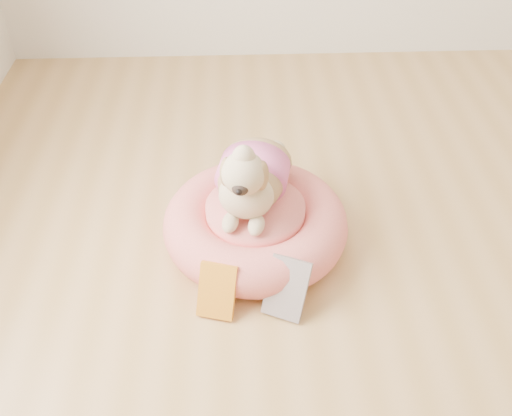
{
  "coord_description": "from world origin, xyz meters",
  "views": [
    {
      "loc": [
        -0.79,
        -0.74,
        1.44
      ],
      "look_at": [
        -0.73,
        0.7,
        0.2
      ],
      "focal_mm": 40.0,
      "sensor_mm": 36.0,
      "label": 1
    }
  ],
  "objects_px": {
    "book_white": "(287,288)",
    "book_yellow": "(217,291)",
    "dog": "(251,164)",
    "pet_bed": "(255,224)"
  },
  "relations": [
    {
      "from": "book_white",
      "to": "book_yellow",
      "type": "bearing_deg",
      "value": -156.24
    },
    {
      "from": "dog",
      "to": "pet_bed",
      "type": "bearing_deg",
      "value": -43.34
    },
    {
      "from": "pet_bed",
      "to": "book_yellow",
      "type": "bearing_deg",
      "value": -113.37
    },
    {
      "from": "book_yellow",
      "to": "book_white",
      "type": "bearing_deg",
      "value": 14.35
    },
    {
      "from": "pet_bed",
      "to": "book_yellow",
      "type": "distance_m",
      "value": 0.34
    },
    {
      "from": "dog",
      "to": "book_yellow",
      "type": "relative_size",
      "value": 2.45
    },
    {
      "from": "dog",
      "to": "book_yellow",
      "type": "xyz_separation_m",
      "value": [
        -0.12,
        -0.33,
        -0.24
      ]
    },
    {
      "from": "book_white",
      "to": "dog",
      "type": "bearing_deg",
      "value": 131.1
    },
    {
      "from": "pet_bed",
      "to": "dog",
      "type": "bearing_deg",
      "value": 124.95
    },
    {
      "from": "pet_bed",
      "to": "dog",
      "type": "distance_m",
      "value": 0.25
    }
  ]
}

